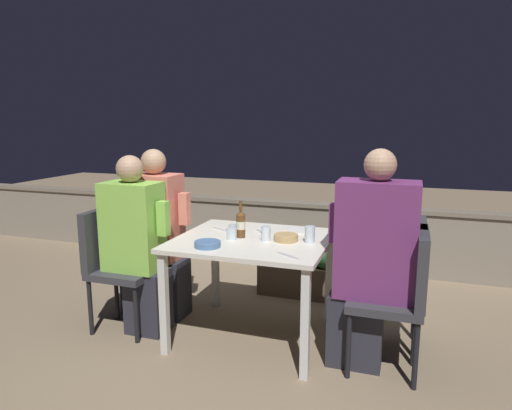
{
  "coord_description": "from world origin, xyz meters",
  "views": [
    {
      "loc": [
        0.99,
        -2.86,
        1.53
      ],
      "look_at": [
        0.0,
        0.07,
        0.94
      ],
      "focal_mm": 32.0,
      "sensor_mm": 36.0,
      "label": 1
    }
  ],
  "objects_px": {
    "chair_left_near": "(115,257)",
    "chair_right_near": "(403,287)",
    "chair_right_far": "(403,273)",
    "person_coral_top": "(160,233)",
    "chair_left_far": "(139,246)",
    "beer_bottle": "(241,223)",
    "person_green_blouse": "(138,245)",
    "person_purple_stripe": "(370,261)",
    "potted_plant": "(151,236)"
  },
  "relations": [
    {
      "from": "chair_left_near",
      "to": "chair_right_near",
      "type": "xyz_separation_m",
      "value": [
        2.01,
        0.03,
        0.0
      ]
    },
    {
      "from": "chair_right_far",
      "to": "person_coral_top",
      "type": "bearing_deg",
      "value": -179.73
    },
    {
      "from": "chair_left_near",
      "to": "chair_left_far",
      "type": "relative_size",
      "value": 1.0
    },
    {
      "from": "person_coral_top",
      "to": "chair_left_far",
      "type": "bearing_deg",
      "value": 180.0
    },
    {
      "from": "beer_bottle",
      "to": "person_green_blouse",
      "type": "bearing_deg",
      "value": -167.56
    },
    {
      "from": "person_purple_stripe",
      "to": "chair_left_far",
      "type": "bearing_deg",
      "value": 171.75
    },
    {
      "from": "chair_right_near",
      "to": "chair_right_far",
      "type": "distance_m",
      "value": 0.27
    },
    {
      "from": "chair_left_near",
      "to": "chair_right_far",
      "type": "distance_m",
      "value": 2.03
    },
    {
      "from": "beer_bottle",
      "to": "potted_plant",
      "type": "height_order",
      "value": "beer_bottle"
    },
    {
      "from": "person_purple_stripe",
      "to": "person_coral_top",
      "type": "bearing_deg",
      "value": 170.75
    },
    {
      "from": "beer_bottle",
      "to": "chair_left_near",
      "type": "bearing_deg",
      "value": -170.16
    },
    {
      "from": "person_coral_top",
      "to": "person_purple_stripe",
      "type": "height_order",
      "value": "person_purple_stripe"
    },
    {
      "from": "person_green_blouse",
      "to": "potted_plant",
      "type": "bearing_deg",
      "value": 116.86
    },
    {
      "from": "chair_left_near",
      "to": "person_green_blouse",
      "type": "bearing_deg",
      "value": 0.0
    },
    {
      "from": "person_green_blouse",
      "to": "chair_right_near",
      "type": "relative_size",
      "value": 1.44
    },
    {
      "from": "person_green_blouse",
      "to": "potted_plant",
      "type": "relative_size",
      "value": 1.77
    },
    {
      "from": "chair_left_near",
      "to": "person_purple_stripe",
      "type": "height_order",
      "value": "person_purple_stripe"
    },
    {
      "from": "chair_right_near",
      "to": "person_coral_top",
      "type": "bearing_deg",
      "value": 171.75
    },
    {
      "from": "chair_right_near",
      "to": "potted_plant",
      "type": "height_order",
      "value": "chair_right_near"
    },
    {
      "from": "chair_left_near",
      "to": "chair_left_far",
      "type": "xyz_separation_m",
      "value": [
        0.01,
        0.29,
        0.0
      ]
    },
    {
      "from": "chair_right_far",
      "to": "beer_bottle",
      "type": "xyz_separation_m",
      "value": [
        -1.08,
        -0.14,
        0.28
      ]
    },
    {
      "from": "chair_left_far",
      "to": "person_purple_stripe",
      "type": "bearing_deg",
      "value": -8.25
    },
    {
      "from": "chair_left_near",
      "to": "person_purple_stripe",
      "type": "bearing_deg",
      "value": 0.86
    },
    {
      "from": "beer_bottle",
      "to": "person_purple_stripe",
      "type": "bearing_deg",
      "value": -8.58
    },
    {
      "from": "person_purple_stripe",
      "to": "potted_plant",
      "type": "distance_m",
      "value": 2.28
    },
    {
      "from": "person_purple_stripe",
      "to": "chair_right_far",
      "type": "height_order",
      "value": "person_purple_stripe"
    },
    {
      "from": "chair_left_far",
      "to": "chair_right_near",
      "type": "bearing_deg",
      "value": -7.45
    },
    {
      "from": "chair_right_near",
      "to": "potted_plant",
      "type": "relative_size",
      "value": 1.22
    },
    {
      "from": "chair_left_near",
      "to": "person_green_blouse",
      "type": "height_order",
      "value": "person_green_blouse"
    },
    {
      "from": "chair_left_far",
      "to": "potted_plant",
      "type": "height_order",
      "value": "chair_left_far"
    },
    {
      "from": "chair_left_far",
      "to": "person_coral_top",
      "type": "bearing_deg",
      "value": -0.0
    },
    {
      "from": "person_coral_top",
      "to": "chair_right_near",
      "type": "bearing_deg",
      "value": -8.25
    },
    {
      "from": "person_coral_top",
      "to": "person_purple_stripe",
      "type": "bearing_deg",
      "value": -9.25
    },
    {
      "from": "person_green_blouse",
      "to": "person_coral_top",
      "type": "height_order",
      "value": "person_coral_top"
    },
    {
      "from": "person_green_blouse",
      "to": "chair_right_far",
      "type": "distance_m",
      "value": 1.83
    },
    {
      "from": "person_coral_top",
      "to": "chair_right_far",
      "type": "xyz_separation_m",
      "value": [
        1.79,
        0.01,
        -0.12
      ]
    },
    {
      "from": "person_coral_top",
      "to": "potted_plant",
      "type": "height_order",
      "value": "person_coral_top"
    },
    {
      "from": "chair_right_near",
      "to": "chair_left_near",
      "type": "bearing_deg",
      "value": -179.22
    },
    {
      "from": "chair_left_far",
      "to": "beer_bottle",
      "type": "bearing_deg",
      "value": -7.93
    },
    {
      "from": "chair_right_far",
      "to": "beer_bottle",
      "type": "relative_size",
      "value": 3.5
    },
    {
      "from": "person_coral_top",
      "to": "chair_right_near",
      "type": "relative_size",
      "value": 1.47
    },
    {
      "from": "person_coral_top",
      "to": "potted_plant",
      "type": "relative_size",
      "value": 1.8
    },
    {
      "from": "person_green_blouse",
      "to": "potted_plant",
      "type": "xyz_separation_m",
      "value": [
        -0.47,
        0.93,
        -0.2
      ]
    },
    {
      "from": "potted_plant",
      "to": "chair_left_near",
      "type": "bearing_deg",
      "value": -73.72
    },
    {
      "from": "person_green_blouse",
      "to": "person_purple_stripe",
      "type": "bearing_deg",
      "value": 0.97
    },
    {
      "from": "chair_right_near",
      "to": "person_green_blouse",
      "type": "bearing_deg",
      "value": -179.14
    },
    {
      "from": "person_green_blouse",
      "to": "person_purple_stripe",
      "type": "height_order",
      "value": "person_purple_stripe"
    },
    {
      "from": "person_green_blouse",
      "to": "person_coral_top",
      "type": "distance_m",
      "value": 0.29
    },
    {
      "from": "person_green_blouse",
      "to": "chair_right_near",
      "type": "xyz_separation_m",
      "value": [
        1.81,
        0.03,
        -0.11
      ]
    },
    {
      "from": "chair_right_far",
      "to": "beer_bottle",
      "type": "distance_m",
      "value": 1.12
    }
  ]
}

